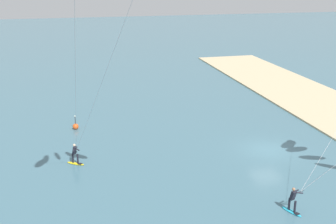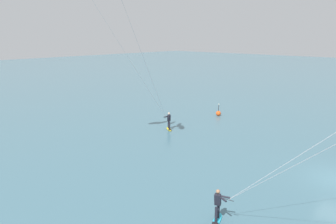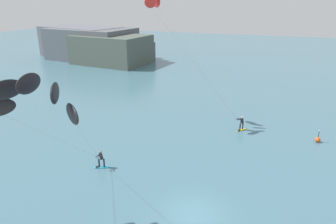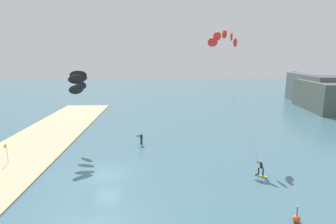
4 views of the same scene
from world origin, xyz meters
name	(u,v)px [view 1 (image 1 of 4)]	position (x,y,z in m)	size (l,w,h in m)	color
ground_plane	(268,150)	(0.00, 0.00, 0.00)	(240.00, 240.00, 0.00)	#426B7A
marker_buoy	(76,126)	(8.92, 15.46, 0.30)	(0.56, 0.56, 1.38)	#EA5119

